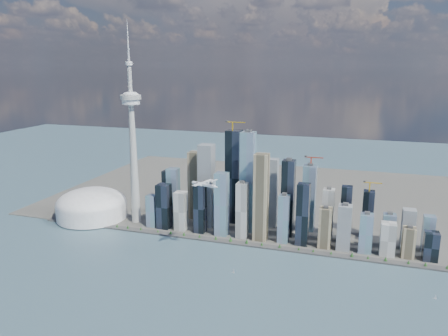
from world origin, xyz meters
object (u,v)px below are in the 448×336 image
(needle_tower, at_px, (133,141))
(airplane, at_px, (204,184))
(dome_stadium, at_px, (92,205))
(sailboat_west, at_px, (233,271))
(sailboat_east, at_px, (435,298))

(needle_tower, relative_size, airplane, 7.50)
(dome_stadium, bearing_deg, sailboat_west, -22.50)
(dome_stadium, xyz_separation_m, sailboat_east, (894.07, -188.72, -36.49))
(airplane, bearing_deg, needle_tower, 165.95)
(airplane, bearing_deg, sailboat_west, -11.32)
(needle_tower, distance_m, sailboat_west, 474.21)
(dome_stadium, relative_size, airplane, 2.72)
(needle_tower, distance_m, sailboat_east, 813.85)
(sailboat_west, bearing_deg, airplane, 173.76)
(sailboat_east, bearing_deg, airplane, -159.68)
(needle_tower, bearing_deg, airplane, -31.87)
(airplane, height_order, sailboat_east, airplane)
(dome_stadium, height_order, sailboat_east, dome_stadium)
(sailboat_west, relative_size, sailboat_east, 1.14)
(sailboat_west, bearing_deg, sailboat_east, 25.14)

